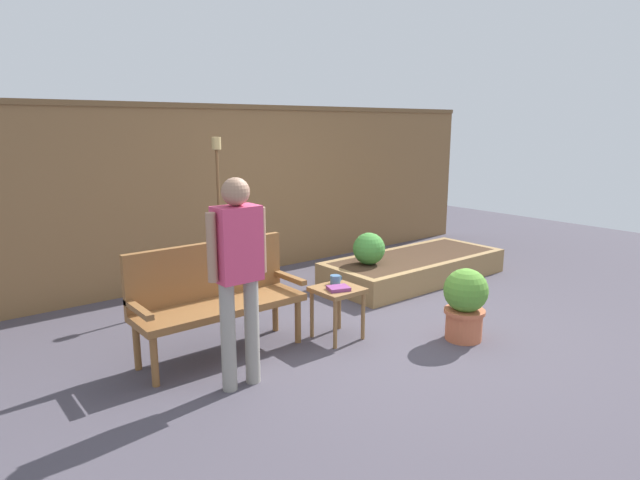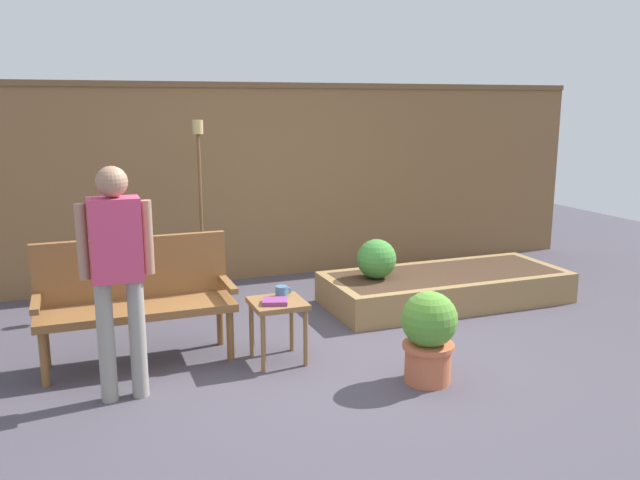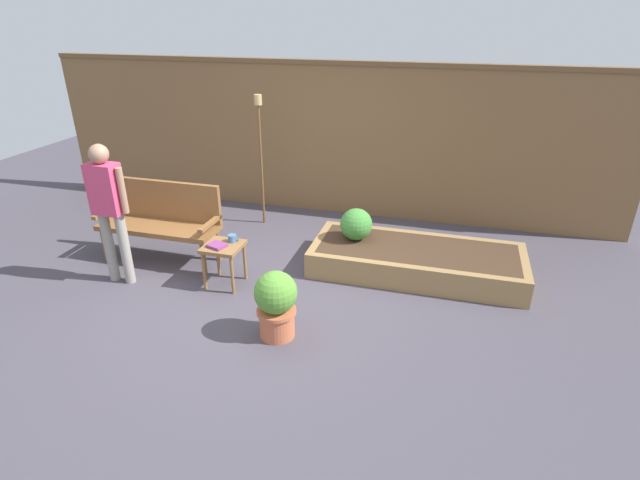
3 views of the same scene
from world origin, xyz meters
name	(u,v)px [view 2 (image 2 of 3)]	position (x,y,z in m)	size (l,w,h in m)	color
ground_plane	(334,360)	(0.00, 0.00, 0.00)	(14.00, 14.00, 0.00)	#47424C
fence_back	(246,182)	(0.00, 2.60, 1.09)	(8.40, 0.14, 2.16)	brown
garden_bench	(135,291)	(-1.41, 0.56, 0.54)	(1.44, 0.48, 0.94)	brown
side_table	(278,311)	(-0.41, 0.14, 0.40)	(0.40, 0.40, 0.48)	olive
cup_on_table	(282,291)	(-0.34, 0.24, 0.52)	(0.13, 0.09, 0.08)	teal
book_on_table	(275,302)	(-0.45, 0.08, 0.50)	(0.18, 0.15, 0.03)	#7F3875
potted_boxwood	(429,334)	(0.47, -0.60, 0.36)	(0.40, 0.40, 0.66)	#C66642
raised_planter_bed	(446,287)	(1.59, 0.99, 0.15)	(2.40, 1.00, 0.30)	#997547
shrub_near_bench	(377,259)	(0.86, 1.06, 0.49)	(0.38, 0.38, 0.38)	brown
tiki_torch	(200,180)	(-0.64, 1.88, 1.21)	(0.10, 0.10, 1.78)	brown
person_by_bench	(117,263)	(-1.56, -0.11, 0.93)	(0.47, 0.20, 1.56)	gray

